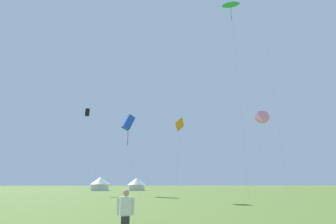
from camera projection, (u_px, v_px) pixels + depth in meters
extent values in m
cone|color=pink|center=(263.00, 119.00, 60.44)|extent=(4.07, 4.43, 3.70)
cylinder|color=#B2B2B7|center=(260.00, 155.00, 58.39)|extent=(2.51, 0.54, 14.29)
cube|color=orange|center=(180.00, 124.00, 38.75)|extent=(1.40, 1.40, 1.83)
cylinder|color=#B2B2B7|center=(178.00, 160.00, 36.79)|extent=(0.92, 1.79, 9.25)
cube|color=blue|center=(128.00, 122.00, 55.95)|extent=(2.65, 2.06, 2.95)
cylinder|color=#183599|center=(128.00, 136.00, 55.39)|extent=(0.09, 0.09, 3.48)
cylinder|color=#B2B2B7|center=(131.00, 157.00, 53.58)|extent=(1.44, 2.10, 12.82)
cube|color=black|center=(87.00, 112.00, 61.00)|extent=(0.78, 1.50, 1.69)
cylinder|color=#B2B2B7|center=(88.00, 151.00, 58.62)|extent=(1.35, 1.40, 15.81)
ellipsoid|color=green|center=(231.00, 5.00, 46.89)|extent=(2.96, 2.19, 0.95)
cylinder|color=#207C31|center=(231.00, 14.00, 46.52)|extent=(0.06, 0.06, 2.14)
cylinder|color=#B2B2B7|center=(239.00, 92.00, 42.72)|extent=(0.37, 1.90, 28.87)
cylinder|color=#B2B2B7|center=(272.00, 85.00, 51.73)|extent=(1.57, 1.92, 36.54)
cube|color=white|center=(126.00, 206.00, 9.85)|extent=(0.38, 0.26, 0.60)
sphere|color=tan|center=(126.00, 193.00, 9.95)|extent=(0.22, 0.22, 0.22)
cylinder|color=white|center=(118.00, 206.00, 9.82)|extent=(0.09, 0.09, 0.55)
cylinder|color=white|center=(133.00, 206.00, 9.88)|extent=(0.09, 0.09, 0.55)
cube|color=white|center=(100.00, 187.00, 75.06)|extent=(4.08, 4.08, 1.53)
cone|color=white|center=(100.00, 181.00, 75.43)|extent=(5.10, 5.10, 1.78)
cube|color=white|center=(137.00, 188.00, 76.28)|extent=(3.76, 3.76, 1.41)
cone|color=white|center=(137.00, 181.00, 76.63)|extent=(4.70, 4.70, 1.65)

